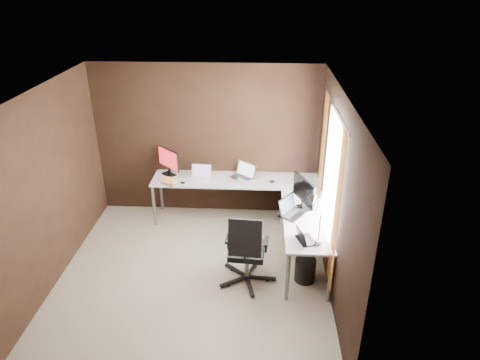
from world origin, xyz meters
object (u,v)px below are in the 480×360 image
at_px(monitor_right, 304,192).
at_px(book_stack, 170,181).
at_px(laptop_silver, 244,175).
at_px(wastebasket, 305,270).
at_px(laptop_black_big, 290,210).
at_px(laptop_black_small, 304,238).
at_px(drawer_pedestal, 295,215).
at_px(desk_lamp, 314,213).
at_px(laptop_white, 201,176).
at_px(office_chair, 247,262).
at_px(monitor_left, 169,160).

relative_size(monitor_right, book_stack, 1.90).
bearing_deg(laptop_silver, wastebasket, -22.10).
bearing_deg(book_stack, laptop_black_big, -24.20).
distance_m(laptop_black_small, book_stack, 2.46).
relative_size(drawer_pedestal, desk_lamp, 0.95).
xyz_separation_m(book_stack, desk_lamp, (2.07, -1.47, 0.36)).
height_order(laptop_white, office_chair, office_chair).
relative_size(drawer_pedestal, office_chair, 0.57).
relative_size(monitor_right, wastebasket, 1.67).
bearing_deg(drawer_pedestal, monitor_right, -84.69).
height_order(monitor_right, desk_lamp, desk_lamp).
relative_size(drawer_pedestal, monitor_right, 1.12).
relative_size(office_chair, wastebasket, 3.30).
bearing_deg(wastebasket, laptop_black_small, -111.17).
distance_m(monitor_left, office_chair, 2.26).
distance_m(drawer_pedestal, laptop_white, 1.62).
relative_size(monitor_right, laptop_black_big, 1.20).
bearing_deg(laptop_silver, office_chair, -47.77).
relative_size(drawer_pedestal, laptop_silver, 1.33).
distance_m(drawer_pedestal, laptop_black_big, 0.84).
height_order(drawer_pedestal, laptop_black_small, laptop_black_small).
height_order(drawer_pedestal, wastebasket, drawer_pedestal).
relative_size(monitor_right, office_chair, 0.51).
height_order(monitor_left, office_chair, monitor_left).
bearing_deg(book_stack, desk_lamp, -35.45).
height_order(laptop_black_small, desk_lamp, desk_lamp).
bearing_deg(laptop_silver, book_stack, -129.21).
distance_m(laptop_silver, wastebasket, 1.91).
distance_m(laptop_white, laptop_black_big, 1.72).
relative_size(laptop_black_small, desk_lamp, 0.50).
height_order(monitor_right, laptop_white, monitor_right).
xyz_separation_m(laptop_black_small, wastebasket, (0.06, 0.16, -0.61)).
distance_m(laptop_silver, laptop_black_small, 1.92).
distance_m(laptop_white, office_chair, 1.84).
xyz_separation_m(laptop_black_big, laptop_black_small, (0.14, -0.65, -0.01)).
height_order(monitor_left, book_stack, monitor_left).
relative_size(laptop_white, desk_lamp, 0.52).
xyz_separation_m(laptop_black_big, desk_lamp, (0.23, -0.65, 0.35)).
relative_size(laptop_silver, office_chair, 0.43).
height_order(laptop_white, wastebasket, laptop_white).
relative_size(monitor_right, laptop_white, 1.63).
relative_size(monitor_left, laptop_black_big, 1.00).
xyz_separation_m(monitor_left, wastebasket, (2.11, -1.63, -0.82)).
relative_size(monitor_right, laptop_silver, 1.19).
bearing_deg(office_chair, desk_lamp, -1.71).
bearing_deg(laptop_black_small, wastebasket, -40.75).
bearing_deg(laptop_black_big, laptop_silver, 67.53).
height_order(monitor_left, laptop_white, monitor_left).
height_order(monitor_left, desk_lamp, desk_lamp).
distance_m(monitor_left, laptop_black_small, 2.73).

